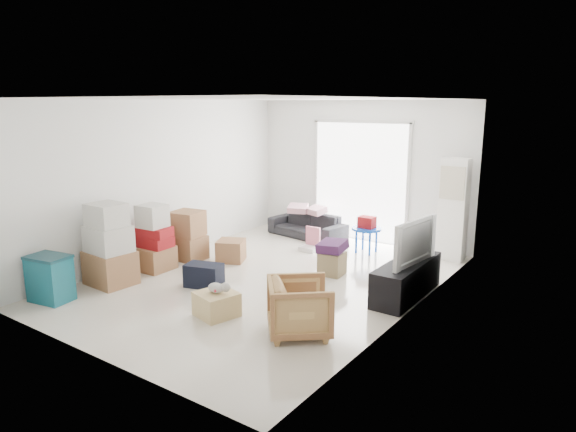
# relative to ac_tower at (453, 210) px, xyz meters

# --- Properties ---
(room_shell) EXTENTS (4.98, 6.48, 3.18)m
(room_shell) POSITION_rel_ac_tower_xyz_m (-1.95, -2.65, 0.48)
(room_shell) COLOR beige
(room_shell) RESTS_ON ground
(sliding_door) EXTENTS (2.10, 0.04, 2.33)m
(sliding_door) POSITION_rel_ac_tower_xyz_m (-1.95, 0.33, 0.37)
(sliding_door) COLOR white
(sliding_door) RESTS_ON room_shell
(ac_tower) EXTENTS (0.45, 0.30, 1.75)m
(ac_tower) POSITION_rel_ac_tower_xyz_m (0.00, 0.00, 0.00)
(ac_tower) COLOR white
(ac_tower) RESTS_ON room_shell
(tv_console) EXTENTS (0.45, 1.49, 0.50)m
(tv_console) POSITION_rel_ac_tower_xyz_m (0.05, -2.09, -0.63)
(tv_console) COLOR black
(tv_console) RESTS_ON room_shell
(television) EXTENTS (0.74, 1.14, 0.14)m
(television) POSITION_rel_ac_tower_xyz_m (0.05, -2.09, -0.31)
(television) COLOR black
(television) RESTS_ON tv_console
(sofa) EXTENTS (1.68, 0.70, 0.64)m
(sofa) POSITION_rel_ac_tower_xyz_m (-2.85, -0.15, -0.56)
(sofa) COLOR #222327
(sofa) RESTS_ON room_shell
(pillow_left) EXTENTS (0.49, 0.44, 0.13)m
(pillow_left) POSITION_rel_ac_tower_xyz_m (-3.06, -0.17, -0.17)
(pillow_left) COLOR #CB94AA
(pillow_left) RESTS_ON sofa
(pillow_right) EXTENTS (0.43, 0.38, 0.12)m
(pillow_right) POSITION_rel_ac_tower_xyz_m (-2.65, -0.11, -0.18)
(pillow_right) COLOR #CB94AA
(pillow_right) RESTS_ON sofa
(armchair) EXTENTS (0.96, 0.96, 0.72)m
(armchair) POSITION_rel_ac_tower_xyz_m (-0.50, -3.94, -0.51)
(armchair) COLOR tan
(armchair) RESTS_ON room_shell
(storage_bins) EXTENTS (0.62, 0.48, 0.64)m
(storage_bins) POSITION_rel_ac_tower_xyz_m (-3.85, -5.02, -0.55)
(storage_bins) COLOR #125767
(storage_bins) RESTS_ON room_shell
(box_stack_a) EXTENTS (0.70, 0.59, 1.22)m
(box_stack_a) POSITION_rel_ac_tower_xyz_m (-3.75, -4.13, -0.33)
(box_stack_a) COLOR brown
(box_stack_a) RESTS_ON room_shell
(box_stack_b) EXTENTS (0.61, 0.54, 1.07)m
(box_stack_b) POSITION_rel_ac_tower_xyz_m (-3.75, -3.30, -0.41)
(box_stack_b) COLOR brown
(box_stack_b) RESTS_ON room_shell
(box_stack_c) EXTENTS (0.57, 0.56, 0.84)m
(box_stack_c) POSITION_rel_ac_tower_xyz_m (-3.72, -2.58, -0.46)
(box_stack_c) COLOR brown
(box_stack_c) RESTS_ON room_shell
(loose_box) EXTENTS (0.59, 0.59, 0.36)m
(loose_box) POSITION_rel_ac_tower_xyz_m (-3.04, -2.25, -0.69)
(loose_box) COLOR brown
(loose_box) RESTS_ON room_shell
(duffel_bag) EXTENTS (0.60, 0.46, 0.34)m
(duffel_bag) POSITION_rel_ac_tower_xyz_m (-2.54, -3.42, -0.71)
(duffel_bag) COLOR black
(duffel_bag) RESTS_ON room_shell
(ottoman) EXTENTS (0.39, 0.39, 0.36)m
(ottoman) POSITION_rel_ac_tower_xyz_m (-1.27, -1.88, -0.70)
(ottoman) COLOR #8A7550
(ottoman) RESTS_ON room_shell
(blanket) EXTENTS (0.42, 0.42, 0.14)m
(blanket) POSITION_rel_ac_tower_xyz_m (-1.27, -1.88, -0.45)
(blanket) COLOR #3B1B44
(blanket) RESTS_ON ottoman
(kids_table) EXTENTS (0.54, 0.54, 0.66)m
(kids_table) POSITION_rel_ac_tower_xyz_m (-1.37, -0.47, -0.40)
(kids_table) COLOR #0A43BD
(kids_table) RESTS_ON room_shell
(toy_walker) EXTENTS (0.32, 0.28, 0.42)m
(toy_walker) POSITION_rel_ac_tower_xyz_m (-2.27, -0.91, -0.76)
(toy_walker) COLOR silver
(toy_walker) RESTS_ON room_shell
(wood_crate) EXTENTS (0.57, 0.57, 0.31)m
(wood_crate) POSITION_rel_ac_tower_xyz_m (-1.66, -4.10, -0.72)
(wood_crate) COLOR #E0C781
(wood_crate) RESTS_ON room_shell
(plush_bunny) EXTENTS (0.31, 0.17, 0.16)m
(plush_bunny) POSITION_rel_ac_tower_xyz_m (-1.62, -4.09, -0.50)
(plush_bunny) COLOR #B2ADA8
(plush_bunny) RESTS_ON wood_crate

